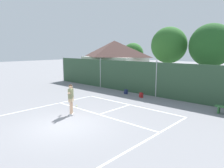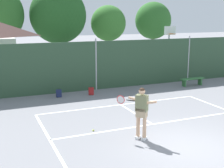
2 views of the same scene
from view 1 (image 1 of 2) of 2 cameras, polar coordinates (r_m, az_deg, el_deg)
ground_plane at (r=11.22m, az=-12.86°, el=-10.95°), size 120.00×120.00×0.00m
court_markings at (r=11.57m, az=-10.20°, el=-10.21°), size 8.30×11.10×0.01m
chainlink_fence at (r=17.44m, az=11.97°, el=1.18°), size 26.09×0.09×2.98m
clubhouse_building at (r=24.65m, az=0.63°, el=6.32°), size 7.44×4.64×4.85m
treeline_backdrop at (r=27.66m, az=23.66°, el=9.09°), size 24.68×4.55×6.85m
tennis_player at (r=12.54m, az=-11.15°, el=-3.43°), size 1.04×1.08×1.85m
tennis_ball at (r=14.59m, az=-9.66°, el=-5.92°), size 0.07×0.07×0.07m
backpack_navy at (r=18.30m, az=3.82°, el=-2.14°), size 0.30×0.27×0.46m
backpack_red at (r=17.11m, az=7.95°, el=-3.03°), size 0.32×0.29×0.46m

